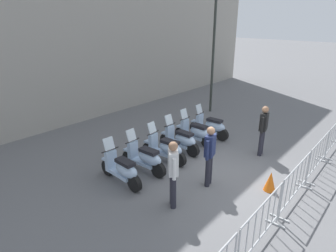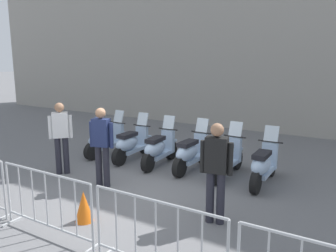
% 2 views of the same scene
% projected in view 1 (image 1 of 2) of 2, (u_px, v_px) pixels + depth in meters
% --- Properties ---
extents(ground_plane, '(120.00, 120.00, 0.00)m').
position_uv_depth(ground_plane, '(225.00, 176.00, 8.46)').
color(ground_plane, slate).
extents(motorcycle_0, '(0.56, 1.73, 1.24)m').
position_uv_depth(motorcycle_0, '(122.00, 169.00, 7.91)').
color(motorcycle_0, black).
rests_on(motorcycle_0, ground).
extents(motorcycle_1, '(0.66, 1.72, 1.24)m').
position_uv_depth(motorcycle_1, '(145.00, 158.00, 8.56)').
color(motorcycle_1, black).
rests_on(motorcycle_1, ground).
extents(motorcycle_2, '(0.70, 1.71, 1.24)m').
position_uv_depth(motorcycle_2, '(166.00, 149.00, 9.18)').
color(motorcycle_2, black).
rests_on(motorcycle_2, ground).
extents(motorcycle_3, '(0.60, 1.72, 1.24)m').
position_uv_depth(motorcycle_3, '(181.00, 140.00, 9.87)').
color(motorcycle_3, black).
rests_on(motorcycle_3, ground).
extents(motorcycle_4, '(0.62, 1.72, 1.24)m').
position_uv_depth(motorcycle_4, '(196.00, 132.00, 10.52)').
color(motorcycle_4, black).
rests_on(motorcycle_4, ground).
extents(motorcycle_5, '(0.66, 1.72, 1.24)m').
position_uv_depth(motorcycle_5, '(211.00, 126.00, 11.12)').
color(motorcycle_5, black).
rests_on(motorcycle_5, ground).
extents(barrier_segment_1, '(1.92, 0.72, 1.07)m').
position_uv_depth(barrier_segment_1, '(261.00, 226.00, 5.64)').
color(barrier_segment_1, '#B2B5B7').
rests_on(barrier_segment_1, ground).
extents(barrier_segment_2, '(1.92, 0.72, 1.07)m').
position_uv_depth(barrier_segment_2, '(295.00, 184.00, 7.08)').
color(barrier_segment_2, '#B2B5B7').
rests_on(barrier_segment_2, ground).
extents(barrier_segment_3, '(1.92, 0.72, 1.07)m').
position_uv_depth(barrier_segment_3, '(318.00, 156.00, 8.52)').
color(barrier_segment_3, '#B2B5B7').
rests_on(barrier_segment_3, ground).
extents(barrier_segment_4, '(1.92, 0.72, 1.07)m').
position_uv_depth(barrier_segment_4, '(334.00, 137.00, 9.97)').
color(barrier_segment_4, '#B2B5B7').
rests_on(barrier_segment_4, ground).
extents(street_lamp, '(0.36, 0.36, 5.98)m').
position_uv_depth(street_lamp, '(214.00, 37.00, 13.25)').
color(street_lamp, '#2D332D').
rests_on(street_lamp, ground).
extents(officer_near_row_end, '(0.52, 0.33, 1.73)m').
position_uv_depth(officer_near_row_end, '(263.00, 128.00, 9.48)').
color(officer_near_row_end, '#23232D').
rests_on(officer_near_row_end, ground).
extents(officer_mid_plaza, '(0.51, 0.35, 1.73)m').
position_uv_depth(officer_mid_plaza, '(210.00, 153.00, 7.69)').
color(officer_mid_plaza, '#23232D').
rests_on(officer_mid_plaza, ground).
extents(officer_by_barriers, '(0.39, 0.47, 1.73)m').
position_uv_depth(officer_by_barriers, '(173.00, 171.00, 6.78)').
color(officer_by_barriers, '#23232D').
rests_on(officer_by_barriers, ground).
extents(traffic_cone, '(0.32, 0.32, 0.55)m').
position_uv_depth(traffic_cone, '(270.00, 181.00, 7.66)').
color(traffic_cone, orange).
rests_on(traffic_cone, ground).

